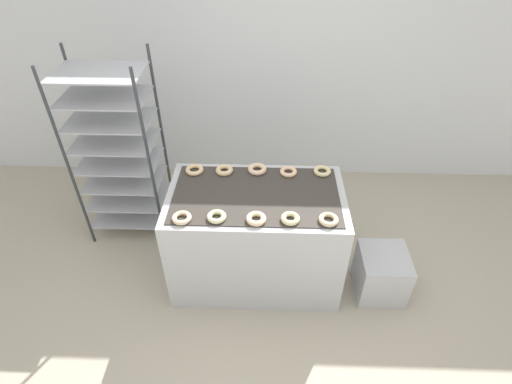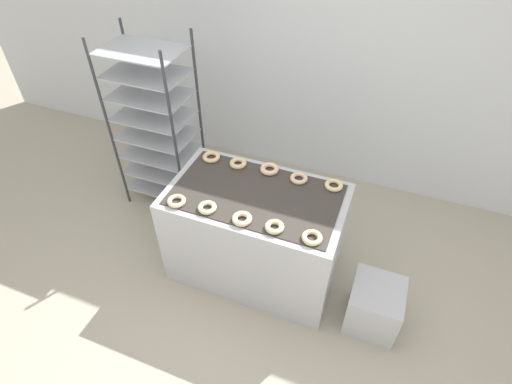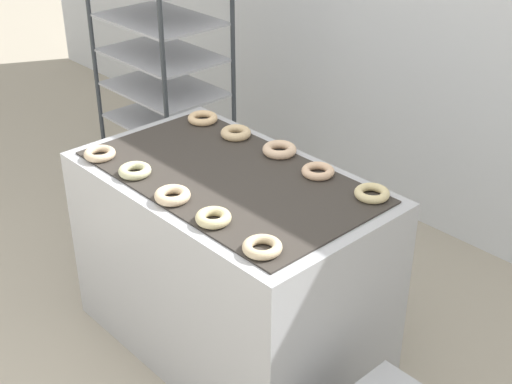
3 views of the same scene
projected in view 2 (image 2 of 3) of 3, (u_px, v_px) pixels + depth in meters
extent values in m
plane|color=#B2A893|center=(225.00, 331.00, 2.95)|extent=(14.00, 14.00, 0.00)
cube|color=silver|center=(318.00, 40.00, 3.50)|extent=(8.00, 0.05, 2.80)
cube|color=#B7BABF|center=(256.00, 234.00, 3.11)|extent=(1.28, 0.76, 0.83)
cube|color=#38332D|center=(256.00, 195.00, 2.83)|extent=(1.18, 0.67, 0.01)
cube|color=#262628|center=(287.00, 267.00, 2.67)|extent=(0.12, 0.07, 0.10)
cylinder|color=#33383D|center=(110.00, 132.00, 3.46)|extent=(0.02, 0.02, 1.64)
cylinder|color=#33383D|center=(176.00, 148.00, 3.29)|extent=(0.02, 0.02, 1.64)
cylinder|color=#33383D|center=(139.00, 108.00, 3.77)|extent=(0.02, 0.02, 1.64)
cylinder|color=#33383D|center=(201.00, 121.00, 3.60)|extent=(0.02, 0.02, 1.64)
cube|color=#A8AAB2|center=(167.00, 183.00, 3.96)|extent=(0.65, 0.45, 0.01)
cube|color=#A8AAB2|center=(164.00, 168.00, 3.84)|extent=(0.65, 0.45, 0.01)
cube|color=#A8AAB2|center=(161.00, 151.00, 3.71)|extent=(0.65, 0.45, 0.01)
cube|color=#A8AAB2|center=(158.00, 134.00, 3.58)|extent=(0.65, 0.45, 0.01)
cube|color=#A8AAB2|center=(154.00, 115.00, 3.45)|extent=(0.65, 0.45, 0.01)
cube|color=#A8AAB2|center=(150.00, 95.00, 3.33)|extent=(0.65, 0.45, 0.01)
cube|color=#A8AAB2|center=(146.00, 74.00, 3.20)|extent=(0.65, 0.45, 0.01)
cube|color=#A8AAB2|center=(141.00, 50.00, 3.07)|extent=(0.65, 0.45, 0.01)
cube|color=#B7BABF|center=(374.00, 306.00, 2.89)|extent=(0.36, 0.38, 0.39)
torus|color=beige|center=(177.00, 201.00, 2.75)|extent=(0.13, 0.13, 0.03)
torus|color=beige|center=(207.00, 208.00, 2.70)|extent=(0.13, 0.13, 0.03)
torus|color=beige|center=(242.00, 219.00, 2.62)|extent=(0.13, 0.13, 0.04)
torus|color=beige|center=(275.00, 227.00, 2.57)|extent=(0.13, 0.13, 0.04)
torus|color=beige|center=(312.00, 238.00, 2.50)|extent=(0.13, 0.13, 0.03)
torus|color=beige|center=(211.00, 157.00, 3.13)|extent=(0.14, 0.14, 0.03)
torus|color=beige|center=(238.00, 163.00, 3.07)|extent=(0.13, 0.13, 0.04)
torus|color=beige|center=(269.00, 169.00, 3.02)|extent=(0.14, 0.14, 0.04)
torus|color=beige|center=(299.00, 178.00, 2.94)|extent=(0.13, 0.13, 0.03)
torus|color=beige|center=(334.00, 185.00, 2.88)|extent=(0.13, 0.13, 0.03)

